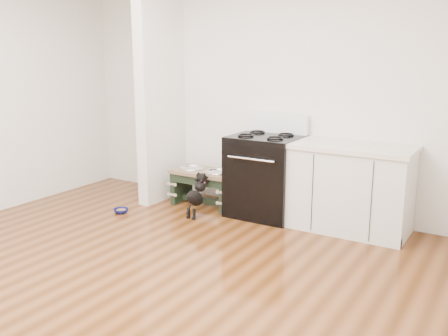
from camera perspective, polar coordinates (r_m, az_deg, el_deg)
ground at (r=4.29m, az=-12.01°, el=-12.49°), size 5.00×5.00×0.00m
room_shell at (r=3.88m, az=-13.15°, el=9.64°), size 5.00×5.00×5.00m
partition_wall at (r=6.25m, az=-7.23°, el=8.59°), size 0.15×0.80×2.70m
oven_range at (r=5.67m, az=4.74°, el=-0.74°), size 0.76×0.69×1.14m
cabinet_run at (r=5.34m, az=14.25°, el=-2.25°), size 1.24×0.64×0.91m
dog_feeder at (r=6.04m, az=-2.23°, el=-1.46°), size 0.80×0.43×0.46m
puppy at (r=5.67m, az=-3.10°, el=-2.90°), size 0.14×0.41×0.49m
floor_bowl at (r=5.95m, az=-11.68°, el=-4.82°), size 0.21×0.21×0.05m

